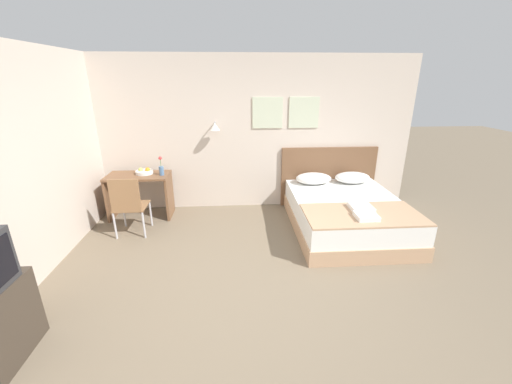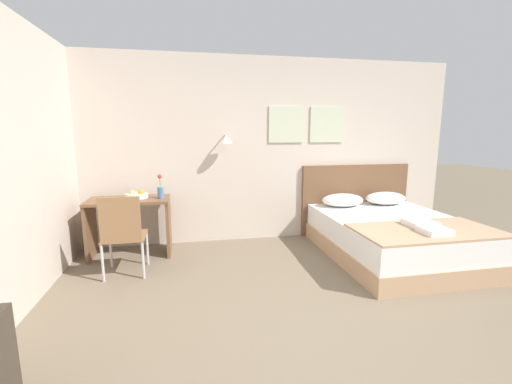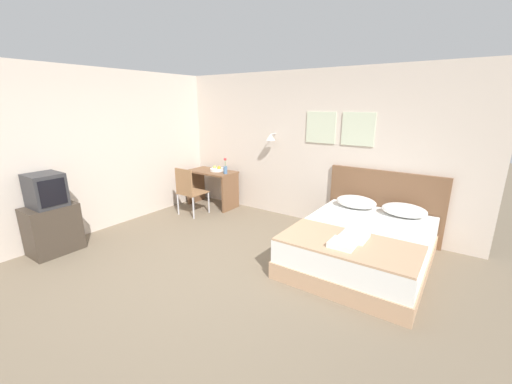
{
  "view_description": "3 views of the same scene",
  "coord_description": "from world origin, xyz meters",
  "px_view_note": "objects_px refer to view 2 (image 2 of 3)",
  "views": [
    {
      "loc": [
        -0.22,
        -2.88,
        2.27
      ],
      "look_at": [
        0.06,
        1.31,
        0.73
      ],
      "focal_mm": 22.0,
      "sensor_mm": 36.0,
      "label": 1
    },
    {
      "loc": [
        -1.08,
        -2.31,
        1.62
      ],
      "look_at": [
        -0.35,
        1.32,
        0.95
      ],
      "focal_mm": 24.0,
      "sensor_mm": 36.0,
      "label": 2
    },
    {
      "loc": [
        2.52,
        -2.47,
        2.1
      ],
      "look_at": [
        0.02,
        1.13,
        0.85
      ],
      "focal_mm": 22.0,
      "sensor_mm": 36.0,
      "label": 3
    }
  ],
  "objects_px": {
    "pillow_left": "(343,200)",
    "bed": "(393,237)",
    "folded_towel_mid_bed": "(435,231)",
    "flower_vase": "(160,190)",
    "desk": "(130,217)",
    "headboard": "(355,199)",
    "desk_chair": "(123,230)",
    "pillow_right": "(385,198)",
    "throw_blanket": "(427,230)",
    "fruit_bowl": "(137,195)",
    "folded_towel_near_foot": "(420,223)"
  },
  "relations": [
    {
      "from": "desk",
      "to": "pillow_left",
      "type": "bearing_deg",
      "value": 1.05
    },
    {
      "from": "folded_towel_mid_bed",
      "to": "flower_vase",
      "type": "relative_size",
      "value": 0.89
    },
    {
      "from": "pillow_left",
      "to": "desk",
      "type": "bearing_deg",
      "value": -178.95
    },
    {
      "from": "pillow_right",
      "to": "folded_towel_mid_bed",
      "type": "distance_m",
      "value": 1.57
    },
    {
      "from": "pillow_left",
      "to": "fruit_bowl",
      "type": "xyz_separation_m",
      "value": [
        -2.89,
        -0.0,
        0.18
      ]
    },
    {
      "from": "pillow_left",
      "to": "flower_vase",
      "type": "bearing_deg",
      "value": -177.78
    },
    {
      "from": "pillow_right",
      "to": "throw_blanket",
      "type": "height_order",
      "value": "pillow_right"
    },
    {
      "from": "desk_chair",
      "to": "flower_vase",
      "type": "relative_size",
      "value": 2.94
    },
    {
      "from": "pillow_left",
      "to": "desk",
      "type": "distance_m",
      "value": 2.99
    },
    {
      "from": "desk_chair",
      "to": "flower_vase",
      "type": "distance_m",
      "value": 0.82
    },
    {
      "from": "throw_blanket",
      "to": "fruit_bowl",
      "type": "bearing_deg",
      "value": 156.94
    },
    {
      "from": "bed",
      "to": "desk_chair",
      "type": "relative_size",
      "value": 2.23
    },
    {
      "from": "bed",
      "to": "desk_chair",
      "type": "bearing_deg",
      "value": 179.68
    },
    {
      "from": "pillow_right",
      "to": "flower_vase",
      "type": "xyz_separation_m",
      "value": [
        -3.28,
        -0.1,
        0.26
      ]
    },
    {
      "from": "bed",
      "to": "pillow_right",
      "type": "relative_size",
      "value": 3.35
    },
    {
      "from": "desk",
      "to": "desk_chair",
      "type": "xyz_separation_m",
      "value": [
        0.04,
        -0.71,
        0.03
      ]
    },
    {
      "from": "headboard",
      "to": "desk_chair",
      "type": "bearing_deg",
      "value": -162.37
    },
    {
      "from": "pillow_left",
      "to": "folded_towel_mid_bed",
      "type": "xyz_separation_m",
      "value": [
        0.33,
        -1.53,
        -0.04
      ]
    },
    {
      "from": "folded_towel_near_foot",
      "to": "desk_chair",
      "type": "relative_size",
      "value": 0.35
    },
    {
      "from": "pillow_right",
      "to": "folded_towel_near_foot",
      "type": "xyz_separation_m",
      "value": [
        -0.32,
        -1.24,
        -0.04
      ]
    },
    {
      "from": "bed",
      "to": "folded_towel_near_foot",
      "type": "distance_m",
      "value": 0.55
    },
    {
      "from": "pillow_left",
      "to": "desk",
      "type": "height_order",
      "value": "desk"
    },
    {
      "from": "bed",
      "to": "folded_towel_near_foot",
      "type": "height_order",
      "value": "folded_towel_near_foot"
    },
    {
      "from": "bed",
      "to": "fruit_bowl",
      "type": "distance_m",
      "value": 3.37
    },
    {
      "from": "desk",
      "to": "fruit_bowl",
      "type": "bearing_deg",
      "value": 26.39
    },
    {
      "from": "folded_towel_near_foot",
      "to": "fruit_bowl",
      "type": "xyz_separation_m",
      "value": [
        -3.26,
        1.23,
        0.22
      ]
    },
    {
      "from": "bed",
      "to": "folded_towel_mid_bed",
      "type": "height_order",
      "value": "folded_towel_mid_bed"
    },
    {
      "from": "bed",
      "to": "headboard",
      "type": "height_order",
      "value": "headboard"
    },
    {
      "from": "headboard",
      "to": "desk",
      "type": "relative_size",
      "value": 1.73
    },
    {
      "from": "desk_chair",
      "to": "fruit_bowl",
      "type": "relative_size",
      "value": 3.29
    },
    {
      "from": "folded_towel_mid_bed",
      "to": "flower_vase",
      "type": "xyz_separation_m",
      "value": [
        -2.91,
        1.43,
        0.29
      ]
    },
    {
      "from": "folded_towel_mid_bed",
      "to": "fruit_bowl",
      "type": "bearing_deg",
      "value": 154.69
    },
    {
      "from": "folded_towel_mid_bed",
      "to": "bed",
      "type": "bearing_deg",
      "value": 88.77
    },
    {
      "from": "fruit_bowl",
      "to": "throw_blanket",
      "type": "bearing_deg",
      "value": -23.06
    },
    {
      "from": "pillow_left",
      "to": "folded_towel_mid_bed",
      "type": "bearing_deg",
      "value": -77.7
    },
    {
      "from": "headboard",
      "to": "pillow_left",
      "type": "height_order",
      "value": "headboard"
    },
    {
      "from": "pillow_right",
      "to": "throw_blanket",
      "type": "distance_m",
      "value": 1.43
    },
    {
      "from": "pillow_right",
      "to": "folded_towel_mid_bed",
      "type": "bearing_deg",
      "value": -103.45
    },
    {
      "from": "headboard",
      "to": "folded_towel_mid_bed",
      "type": "distance_m",
      "value": 1.81
    },
    {
      "from": "throw_blanket",
      "to": "pillow_right",
      "type": "bearing_deg",
      "value": 75.82
    },
    {
      "from": "pillow_left",
      "to": "bed",
      "type": "bearing_deg",
      "value": -65.88
    },
    {
      "from": "flower_vase",
      "to": "pillow_right",
      "type": "bearing_deg",
      "value": 1.75
    },
    {
      "from": "folded_towel_mid_bed",
      "to": "desk",
      "type": "bearing_deg",
      "value": 156.08
    },
    {
      "from": "folded_towel_near_foot",
      "to": "folded_towel_mid_bed",
      "type": "xyz_separation_m",
      "value": [
        -0.04,
        -0.29,
        0.0
      ]
    },
    {
      "from": "pillow_left",
      "to": "fruit_bowl",
      "type": "distance_m",
      "value": 2.89
    },
    {
      "from": "throw_blanket",
      "to": "headboard",
      "type": "bearing_deg",
      "value": 90.0
    },
    {
      "from": "folded_towel_mid_bed",
      "to": "desk_chair",
      "type": "height_order",
      "value": "desk_chair"
    },
    {
      "from": "throw_blanket",
      "to": "desk_chair",
      "type": "distance_m",
      "value": 3.36
    },
    {
      "from": "folded_towel_near_foot",
      "to": "bed",
      "type": "bearing_deg",
      "value": 93.14
    },
    {
      "from": "pillow_left",
      "to": "flower_vase",
      "type": "relative_size",
      "value": 1.96
    }
  ]
}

